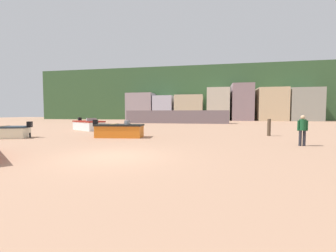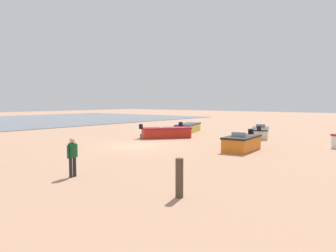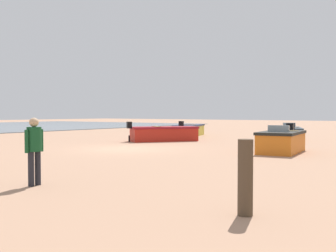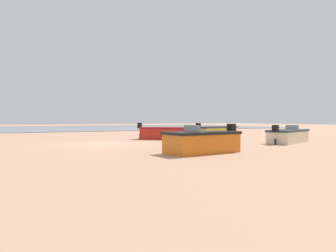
# 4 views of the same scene
# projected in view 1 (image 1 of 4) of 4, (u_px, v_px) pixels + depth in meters

# --- Properties ---
(ground_plane) EXTENTS (160.00, 160.00, 0.00)m
(ground_plane) POSITION_uv_depth(u_px,v_px,m) (112.00, 157.00, 8.78)
(ground_plane) COLOR tan
(headland_hill) EXTENTS (90.00, 32.00, 14.11)m
(headland_hill) POSITION_uv_depth(u_px,v_px,m) (199.00, 97.00, 73.11)
(headland_hill) COLOR #365832
(headland_hill) RESTS_ON ground
(harbor_pier) EXTENTS (17.53, 2.40, 2.20)m
(harbor_pier) POSITION_uv_depth(u_px,v_px,m) (177.00, 117.00, 38.50)
(harbor_pier) COLOR slate
(harbor_pier) RESTS_ON ground
(townhouse_far_left) EXTENTS (6.61, 5.40, 6.78)m
(townhouse_far_left) POSITION_uv_depth(u_px,v_px,m) (141.00, 107.00, 56.95)
(townhouse_far_left) COLOR #A19098
(townhouse_far_left) RESTS_ON ground
(townhouse_left) EXTENTS (4.75, 6.11, 6.02)m
(townhouse_left) POSITION_uv_depth(u_px,v_px,m) (164.00, 108.00, 56.20)
(townhouse_left) COLOR silver
(townhouse_left) RESTS_ON ground
(townhouse_centre_left) EXTENTS (6.72, 5.15, 6.14)m
(townhouse_centre_left) POSITION_uv_depth(u_px,v_px,m) (189.00, 108.00, 54.54)
(townhouse_centre_left) COLOR #CBB794
(townhouse_centre_left) RESTS_ON ground
(townhouse_centre) EXTENTS (5.17, 6.04, 7.70)m
(townhouse_centre) POSITION_uv_depth(u_px,v_px,m) (218.00, 104.00, 53.64)
(townhouse_centre) COLOR beige
(townhouse_centre) RESTS_ON ground
(townhouse_centre_right) EXTENTS (4.80, 5.58, 8.58)m
(townhouse_centre_right) POSITION_uv_depth(u_px,v_px,m) (242.00, 102.00, 52.35)
(townhouse_centre_right) COLOR gray
(townhouse_centre_right) RESTS_ON ground
(townhouse_right) EXTENTS (6.32, 5.73, 7.49)m
(townhouse_right) POSITION_uv_depth(u_px,v_px,m) (271.00, 104.00, 51.24)
(townhouse_right) COLOR #D6B98D
(townhouse_right) RESTS_ON ground
(townhouse_far_right) EXTENTS (6.62, 6.03, 7.31)m
(townhouse_far_right) POSITION_uv_depth(u_px,v_px,m) (303.00, 105.00, 50.12)
(townhouse_far_right) COLOR #9A998C
(townhouse_far_right) RESTS_ON ground
(boat_white_1) EXTENTS (4.14, 3.56, 1.27)m
(boat_white_1) POSITION_uv_depth(u_px,v_px,m) (88.00, 125.00, 22.73)
(boat_white_1) COLOR white
(boat_white_1) RESTS_ON ground
(boat_orange_4) EXTENTS (3.65, 1.89, 1.25)m
(boat_orange_4) POSITION_uv_depth(u_px,v_px,m) (120.00, 131.00, 15.86)
(boat_orange_4) COLOR orange
(boat_orange_4) RESTS_ON ground
(mooring_post_near_water) EXTENTS (0.26, 0.26, 1.29)m
(mooring_post_near_water) POSITION_uv_depth(u_px,v_px,m) (269.00, 127.00, 16.83)
(mooring_post_near_water) COLOR #4C3C2C
(mooring_post_near_water) RESTS_ON ground
(beach_walker_distant) EXTENTS (0.54, 0.37, 1.62)m
(beach_walker_distant) POSITION_uv_depth(u_px,v_px,m) (303.00, 128.00, 11.62)
(beach_walker_distant) COLOR #24252D
(beach_walker_distant) RESTS_ON ground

